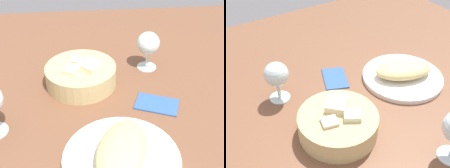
% 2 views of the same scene
% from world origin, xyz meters
% --- Properties ---
extents(ground_plane, '(1.40, 1.40, 0.02)m').
position_xyz_m(ground_plane, '(0.00, 0.00, -0.01)').
color(ground_plane, brown).
extents(plate, '(0.25, 0.25, 0.01)m').
position_xyz_m(plate, '(-0.14, -0.04, 0.01)').
color(plate, white).
rests_on(plate, ground_plane).
extents(omelette, '(0.20, 0.15, 0.04)m').
position_xyz_m(omelette, '(-0.14, -0.04, 0.04)').
color(omelette, '#E2C980').
rests_on(omelette, plate).
extents(bread_basket, '(0.20, 0.20, 0.08)m').
position_xyz_m(bread_basket, '(0.15, 0.03, 0.03)').
color(bread_basket, tan).
rests_on(bread_basket, ground_plane).
extents(wine_glass_near, '(0.07, 0.07, 0.12)m').
position_xyz_m(wine_glass_near, '(0.22, -0.17, 0.08)').
color(wine_glass_near, silver).
rests_on(wine_glass_near, ground_plane).
extents(folded_napkin, '(0.11, 0.13, 0.01)m').
position_xyz_m(folded_napkin, '(0.03, -0.16, 0.00)').
color(folded_napkin, '#315B9D').
rests_on(folded_napkin, ground_plane).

